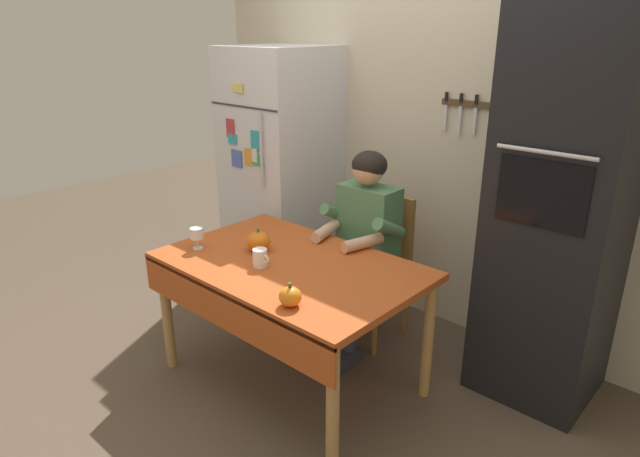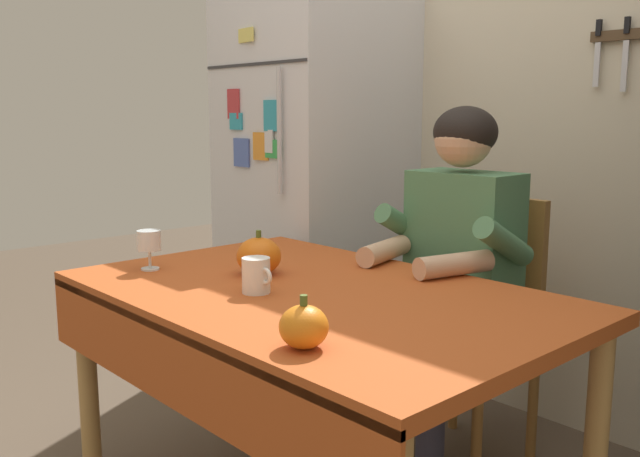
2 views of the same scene
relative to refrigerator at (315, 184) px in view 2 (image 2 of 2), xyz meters
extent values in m
cube|color=beige|center=(1.00, 0.39, 0.40)|extent=(3.70, 0.10, 2.60)
cube|color=silver|center=(1.14, 0.32, 0.49)|extent=(0.02, 0.01, 0.15)
cube|color=black|center=(1.14, 0.32, 0.62)|extent=(0.02, 0.01, 0.06)
cube|color=silver|center=(1.24, 0.32, 0.48)|extent=(0.02, 0.01, 0.17)
cube|color=black|center=(1.24, 0.32, 0.62)|extent=(0.02, 0.01, 0.06)
cube|color=silver|center=(0.00, 0.00, 0.00)|extent=(0.68, 0.68, 1.80)
cylinder|color=silver|center=(0.19, -0.36, 0.25)|extent=(0.02, 0.02, 0.50)
cube|color=#333335|center=(0.00, -0.34, 0.52)|extent=(0.67, 0.01, 0.01)
cube|color=teal|center=(0.12, -0.35, 0.31)|extent=(0.09, 0.01, 0.12)
cube|color=#E5D666|center=(-0.04, -0.35, 0.64)|extent=(0.11, 0.02, 0.06)
cube|color=green|center=(0.12, -0.35, 0.18)|extent=(0.10, 0.02, 0.08)
cube|color=silver|center=(0.10, -0.35, 0.21)|extent=(0.07, 0.02, 0.09)
cube|color=#B73338|center=(-0.14, -0.35, 0.36)|extent=(0.08, 0.01, 0.13)
cube|color=#4C66B7|center=(-0.09, -0.35, 0.15)|extent=(0.11, 0.01, 0.12)
cube|color=orange|center=(0.05, -0.35, 0.19)|extent=(0.09, 0.02, 0.11)
cube|color=teal|center=(-0.12, -0.35, 0.29)|extent=(0.08, 0.01, 0.07)
cylinder|color=tan|center=(0.31, -1.25, -0.55)|extent=(0.06, 0.06, 0.70)
cylinder|color=tan|center=(0.31, -0.47, -0.55)|extent=(0.06, 0.06, 0.70)
cylinder|color=tan|center=(1.59, -0.47, -0.55)|extent=(0.06, 0.06, 0.70)
cube|color=#B24C1E|center=(0.95, -0.86, -0.18)|extent=(1.40, 0.90, 0.04)
cube|color=#B24C1E|center=(0.95, -1.30, -0.28)|extent=(1.40, 0.01, 0.20)
cube|color=#9E6B33|center=(0.98, -0.17, -0.47)|extent=(0.40, 0.40, 0.04)
cube|color=#9E6B33|center=(0.98, 0.01, -0.21)|extent=(0.36, 0.04, 0.48)
cylinder|color=#9E6B33|center=(0.81, -0.34, -0.69)|extent=(0.04, 0.04, 0.41)
cylinder|color=#9E6B33|center=(0.81, 0.00, -0.69)|extent=(0.04, 0.04, 0.41)
cylinder|color=#9E6B33|center=(1.15, -0.34, -0.69)|extent=(0.04, 0.04, 0.41)
cylinder|color=#9E6B33|center=(1.15, 0.00, -0.69)|extent=(0.04, 0.04, 0.41)
cylinder|color=#38384C|center=(0.88, -0.49, -0.67)|extent=(0.09, 0.09, 0.38)
cylinder|color=#38384C|center=(1.08, -0.49, -0.67)|extent=(0.09, 0.09, 0.38)
cube|color=#38384C|center=(0.89, -0.33, -0.40)|extent=(0.12, 0.40, 0.11)
cube|color=#38384C|center=(1.07, -0.33, -0.40)|extent=(0.12, 0.40, 0.11)
cube|color=#4C7F56|center=(0.98, -0.21, -0.11)|extent=(0.36, 0.20, 0.48)
cylinder|color=#4C7F56|center=(0.78, -0.28, -0.07)|extent=(0.07, 0.26, 0.18)
cylinder|color=#4C7F56|center=(1.18, -0.28, -0.07)|extent=(0.07, 0.26, 0.18)
cylinder|color=#D8A884|center=(0.84, -0.45, -0.13)|extent=(0.13, 0.27, 0.07)
cylinder|color=#D8A884|center=(1.12, -0.45, -0.13)|extent=(0.13, 0.27, 0.07)
sphere|color=#D8A884|center=(0.98, -0.23, 0.24)|extent=(0.19, 0.19, 0.19)
ellipsoid|color=black|center=(0.98, -0.22, 0.26)|extent=(0.21, 0.21, 0.17)
cylinder|color=white|center=(0.87, -1.00, -0.11)|extent=(0.08, 0.08, 0.10)
torus|color=white|center=(0.91, -1.00, -0.11)|extent=(0.05, 0.01, 0.05)
cylinder|color=white|center=(0.42, -1.08, -0.16)|extent=(0.06, 0.06, 0.01)
cylinder|color=white|center=(0.42, -1.08, -0.13)|extent=(0.01, 0.01, 0.06)
cylinder|color=white|center=(0.42, -1.08, -0.07)|extent=(0.07, 0.07, 0.06)
ellipsoid|color=orange|center=(1.29, -1.20, -0.11)|extent=(0.10, 0.10, 0.09)
cylinder|color=#4C6023|center=(1.29, -1.20, -0.06)|extent=(0.02, 0.02, 0.02)
ellipsoid|color=orange|center=(0.70, -0.87, -0.10)|extent=(0.14, 0.14, 0.11)
cylinder|color=#4C6023|center=(0.70, -0.87, -0.04)|extent=(0.02, 0.02, 0.02)
camera|label=1|loc=(2.86, -2.74, 1.03)|focal=30.71mm
camera|label=2|loc=(2.32, -2.10, 0.32)|focal=38.49mm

